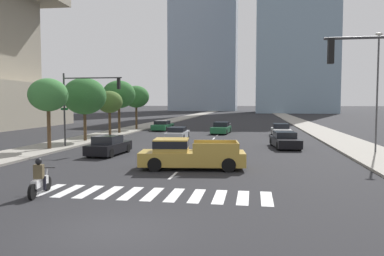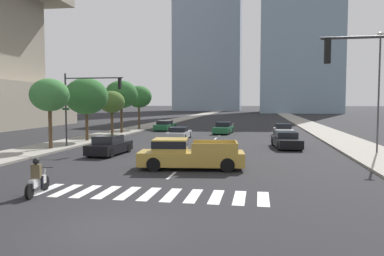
{
  "view_description": "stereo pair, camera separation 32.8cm",
  "coord_description": "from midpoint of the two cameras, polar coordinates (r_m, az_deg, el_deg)",
  "views": [
    {
      "loc": [
        3.96,
        -10.28,
        3.67
      ],
      "look_at": [
        0.0,
        14.39,
        2.0
      ],
      "focal_mm": 35.81,
      "sensor_mm": 36.0,
      "label": 1
    },
    {
      "loc": [
        4.28,
        -10.22,
        3.67
      ],
      "look_at": [
        0.0,
        14.39,
        2.0
      ],
      "focal_mm": 35.81,
      "sensor_mm": 36.0,
      "label": 2
    }
  ],
  "objects": [
    {
      "name": "sidewalk_west",
      "position": [
        43.6,
        -12.21,
        -0.99
      ],
      "size": [
        4.0,
        260.0,
        0.15
      ],
      "primitive_type": "cube",
      "color": "gray",
      "rests_on": "ground"
    },
    {
      "name": "motorcycle_lead",
      "position": [
        16.49,
        -21.51,
        -7.23
      ],
      "size": [
        0.71,
        2.12,
        1.49
      ],
      "rotation": [
        0.0,
        0.0,
        1.73
      ],
      "color": "black",
      "rests_on": "ground"
    },
    {
      "name": "street_tree_second",
      "position": [
        36.77,
        -15.22,
        4.59
      ],
      "size": [
        3.97,
        3.97,
        5.8
      ],
      "color": "#4C3823",
      "rests_on": "sidewalk_west"
    },
    {
      "name": "street_lamp_east",
      "position": [
        29.88,
        26.37,
        5.87
      ],
      "size": [
        0.5,
        0.24,
        8.37
      ],
      "color": "#3F3F42",
      "rests_on": "sidewalk_east"
    },
    {
      "name": "sedan_white_3",
      "position": [
        42.93,
        13.64,
        -0.35
      ],
      "size": [
        1.97,
        4.84,
        1.37
      ],
      "rotation": [
        0.0,
        0.0,
        -1.54
      ],
      "color": "silver",
      "rests_on": "ground"
    },
    {
      "name": "office_tower_center_skyline",
      "position": [
        148.13,
        15.77,
        16.72
      ],
      "size": [
        27.09,
        27.77,
        86.66
      ],
      "color": "#7A93A8",
      "rests_on": "ground"
    },
    {
      "name": "crosswalk_near",
      "position": [
        15.65,
        -5.77,
        -9.74
      ],
      "size": [
        9.45,
        2.29,
        0.01
      ],
      "color": "silver",
      "rests_on": "ground"
    },
    {
      "name": "ground_plane",
      "position": [
        11.64,
        -11.8,
        -14.63
      ],
      "size": [
        800.0,
        800.0,
        0.0
      ],
      "primitive_type": "plane",
      "color": "#232326"
    },
    {
      "name": "sedan_black_2",
      "position": [
        31.9,
        14.13,
        -1.81
      ],
      "size": [
        2.3,
        4.95,
        1.3
      ],
      "rotation": [
        0.0,
        0.0,
        -1.47
      ],
      "color": "black",
      "rests_on": "ground"
    },
    {
      "name": "office_tower_left_skyline",
      "position": [
        177.12,
        2.53,
        15.99
      ],
      "size": [
        29.07,
        20.3,
        83.12
      ],
      "color": "#8C9EB2",
      "rests_on": "ground"
    },
    {
      "name": "sidewalk_east",
      "position": [
        41.22,
        21.2,
        -1.44
      ],
      "size": [
        4.0,
        260.0,
        0.15
      ],
      "primitive_type": "cube",
      "color": "gray",
      "rests_on": "ground"
    },
    {
      "name": "sedan_green_4",
      "position": [
        45.32,
        4.91,
        -0.05
      ],
      "size": [
        2.16,
        4.69,
        1.36
      ],
      "rotation": [
        0.0,
        0.0,
        -1.65
      ],
      "color": "#1E6038",
      "rests_on": "ground"
    },
    {
      "name": "traffic_signal_far",
      "position": [
        31.65,
        -15.11,
        4.65
      ],
      "size": [
        5.14,
        0.28,
        5.85
      ],
      "color": "#333335",
      "rests_on": "sidewalk_west"
    },
    {
      "name": "street_tree_fifth",
      "position": [
        51.51,
        -7.74,
        4.62
      ],
      "size": [
        3.41,
        3.41,
        5.74
      ],
      "color": "#4C3823",
      "rests_on": "sidewalk_west"
    },
    {
      "name": "street_tree_fourth",
      "position": [
        45.25,
        -10.29,
        4.93
      ],
      "size": [
        3.78,
        3.78,
        6.07
      ],
      "color": "#4C3823",
      "rests_on": "sidewalk_west"
    },
    {
      "name": "street_tree_third",
      "position": [
        42.48,
        -11.65,
        3.8
      ],
      "size": [
        2.81,
        2.81,
        4.78
      ],
      "color": "#4C3823",
      "rests_on": "sidewalk_west"
    },
    {
      "name": "sedan_green_5",
      "position": [
        50.38,
        -3.84,
        0.33
      ],
      "size": [
        2.07,
        4.77,
        1.3
      ],
      "rotation": [
        0.0,
        0.0,
        1.53
      ],
      "color": "#1E6038",
      "rests_on": "ground"
    },
    {
      "name": "pickup_truck",
      "position": [
        21.17,
        -0.45,
        -3.93
      ],
      "size": [
        5.96,
        2.67,
        1.67
      ],
      "rotation": [
        0.0,
        0.0,
        3.26
      ],
      "color": "#B28E38",
      "rests_on": "ground"
    },
    {
      "name": "sedan_black_1",
      "position": [
        27.49,
        -11.89,
        -2.62
      ],
      "size": [
        2.02,
        4.37,
        1.37
      ],
      "rotation": [
        0.0,
        0.0,
        1.51
      ],
      "color": "black",
      "rests_on": "ground"
    },
    {
      "name": "street_tree_nearest",
      "position": [
        31.15,
        -20.17,
        4.61
      ],
      "size": [
        2.95,
        2.95,
        5.35
      ],
      "color": "#4C3823",
      "rests_on": "sidewalk_west"
    },
    {
      "name": "lane_divider_center",
      "position": [
        43.0,
        4.34,
        -1.08
      ],
      "size": [
        0.14,
        50.0,
        0.01
      ],
      "color": "silver",
      "rests_on": "ground"
    },
    {
      "name": "sedan_silver_0",
      "position": [
        38.33,
        -1.67,
        -0.82
      ],
      "size": [
        1.92,
        4.71,
        1.22
      ],
      "rotation": [
        0.0,
        0.0,
        1.59
      ],
      "color": "#B7BABF",
      "rests_on": "ground"
    }
  ]
}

